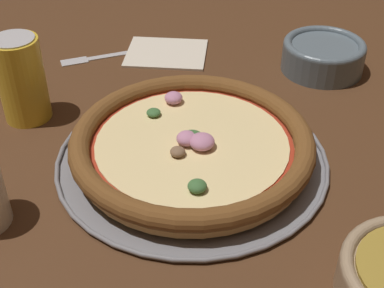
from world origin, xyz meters
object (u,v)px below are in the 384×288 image
(fork, at_px, (112,55))
(bowl_far, at_px, (323,55))
(pizza, at_px, (192,144))
(beverage_can, at_px, (21,79))
(napkin, at_px, (166,52))
(pizza_tray, at_px, (192,158))

(fork, bearing_deg, bowl_far, 151.84)
(pizza, distance_m, beverage_can, 0.26)
(napkin, bearing_deg, pizza, 71.40)
(pizza_tray, xyz_separation_m, bowl_far, (-0.30, -0.12, 0.02))
(fork, xyz_separation_m, beverage_can, (0.17, 0.12, 0.06))
(pizza_tray, relative_size, fork, 1.75)
(bowl_far, bearing_deg, fork, -34.95)
(bowl_far, relative_size, beverage_can, 1.08)
(fork, distance_m, beverage_can, 0.22)
(pizza_tray, bearing_deg, napkin, -108.59)
(pizza, bearing_deg, napkin, -108.60)
(bowl_far, distance_m, fork, 0.36)
(napkin, bearing_deg, fork, -23.28)
(pizza, relative_size, beverage_can, 2.51)
(pizza_tray, bearing_deg, beverage_can, -50.86)
(pizza_tray, height_order, pizza, pizza)
(fork, relative_size, beverage_can, 1.61)
(napkin, bearing_deg, bowl_far, 140.88)
(pizza, bearing_deg, fork, -91.55)
(napkin, relative_size, fork, 0.88)
(pizza, xyz_separation_m, fork, (-0.01, -0.32, -0.03))
(pizza_tray, distance_m, beverage_can, 0.27)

